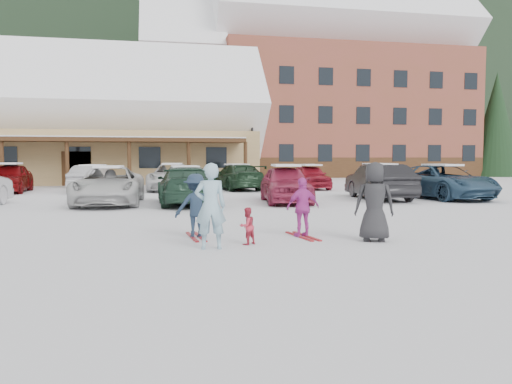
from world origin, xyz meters
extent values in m
plane|color=silver|center=(0.00, 0.00, 0.00)|extent=(160.00, 160.00, 0.00)
cube|color=black|center=(0.00, 85.00, 19.00)|extent=(300.00, 70.00, 38.00)
cube|color=tan|center=(-9.00, 28.00, 1.80)|extent=(28.00, 10.00, 3.60)
cube|color=#422814|center=(-9.00, 21.80, 2.90)|extent=(25.20, 2.60, 0.25)
cube|color=white|center=(-9.00, 28.00, 5.54)|extent=(29.12, 9.69, 9.69)
cube|color=brown|center=(16.00, 38.00, 6.00)|extent=(24.00, 14.00, 12.00)
cube|color=brown|center=(0.50, 38.00, 4.50)|extent=(7.00, 12.60, 9.00)
cube|color=white|center=(16.00, 38.00, 14.69)|extent=(24.96, 13.57, 13.57)
cube|color=#422814|center=(16.00, 31.04, 0.90)|extent=(24.00, 0.10, 1.80)
cylinder|color=black|center=(4.81, 24.82, 3.16)|extent=(0.16, 0.16, 6.31)
cube|color=black|center=(4.81, 24.82, 6.44)|extent=(0.50, 0.25, 0.25)
cylinder|color=black|center=(30.00, 32.00, 0.66)|extent=(0.60, 0.60, 1.32)
cone|color=black|center=(30.00, 32.00, 6.27)|extent=(4.84, 4.84, 9.90)
cylinder|color=black|center=(6.00, 44.00, 0.54)|extent=(0.60, 0.60, 1.08)
cone|color=black|center=(6.00, 44.00, 5.13)|extent=(3.96, 3.96, 8.10)
cylinder|color=black|center=(34.00, 46.00, 0.69)|extent=(0.60, 0.60, 1.38)
cone|color=black|center=(34.00, 46.00, 6.55)|extent=(5.06, 5.06, 10.35)
imported|color=#90B9CB|center=(-0.98, -0.76, 0.86)|extent=(0.64, 0.43, 1.71)
imported|color=#C72F45|center=(-0.18, -0.42, 0.39)|extent=(0.48, 0.45, 0.78)
imported|color=#1B2A3F|center=(-1.15, 0.74, 0.73)|extent=(0.98, 0.62, 1.45)
cube|color=maroon|center=(-1.15, 0.74, 0.01)|extent=(0.33, 1.41, 0.03)
imported|color=#C0399F|center=(1.26, 0.33, 0.68)|extent=(0.84, 0.45, 1.36)
cube|color=maroon|center=(1.26, 0.33, 0.01)|extent=(0.41, 1.41, 0.03)
imported|color=#272729|center=(2.61, -0.54, 0.86)|extent=(0.98, 0.80, 1.73)
imported|color=silver|center=(-3.80, 9.41, 0.73)|extent=(2.59, 5.35, 1.47)
imported|color=#223F2F|center=(-0.92, 8.85, 0.73)|extent=(2.12, 5.08, 1.47)
imported|color=#A62C4E|center=(3.09, 8.82, 0.76)|extent=(2.26, 4.61, 1.51)
imported|color=black|center=(7.49, 9.55, 0.77)|extent=(1.87, 4.73, 1.53)
imported|color=navy|center=(10.37, 9.36, 0.75)|extent=(3.16, 5.65, 1.49)
imported|color=maroon|center=(-9.46, 17.26, 0.76)|extent=(2.01, 4.53, 1.51)
imported|color=#A6A5AA|center=(-5.26, 16.78, 0.70)|extent=(2.13, 4.46, 1.41)
imported|color=silver|center=(-1.13, 17.20, 0.74)|extent=(3.03, 5.54, 1.47)
imported|color=#19321E|center=(2.42, 17.01, 0.71)|extent=(2.74, 5.18, 1.43)
imported|color=maroon|center=(6.67, 16.96, 0.70)|extent=(1.65, 4.09, 1.39)
camera|label=1|loc=(-2.03, -10.57, 1.83)|focal=35.00mm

